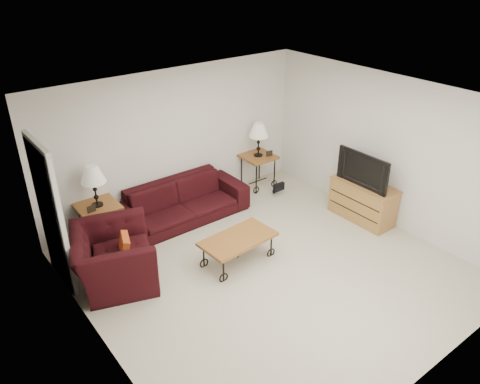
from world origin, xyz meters
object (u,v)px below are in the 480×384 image
at_px(tv_stand, 363,201).
at_px(lamp_left, 94,186).
at_px(sofa, 182,202).
at_px(side_table_left, 101,224).
at_px(television, 366,169).
at_px(armchair, 114,257).
at_px(lamp_right, 259,140).
at_px(coffee_table, 238,249).
at_px(side_table_right, 258,171).
at_px(backpack, 274,183).

bearing_deg(tv_stand, lamp_left, 151.88).
distance_m(sofa, side_table_left, 1.40).
bearing_deg(television, armchair, -103.86).
height_order(sofa, lamp_right, lamp_right).
distance_m(lamp_right, tv_stand, 2.25).
bearing_deg(armchair, coffee_table, -93.96).
bearing_deg(sofa, lamp_right, 5.57).
bearing_deg(sofa, lamp_left, 172.60).
relative_size(lamp_left, armchair, 0.55).
bearing_deg(side_table_right, coffee_table, -136.37).
relative_size(side_table_right, television, 0.65).
xyz_separation_m(side_table_right, lamp_left, (-3.23, -0.00, 0.67)).
distance_m(side_table_left, side_table_right, 3.23).
xyz_separation_m(lamp_right, coffee_table, (-1.83, -1.75, -0.77)).
height_order(lamp_right, coffee_table, lamp_right).
distance_m(side_table_left, tv_stand, 4.37).
bearing_deg(coffee_table, television, -7.31).
height_order(lamp_right, tv_stand, lamp_right).
xyz_separation_m(side_table_left, coffee_table, (1.40, -1.75, -0.13)).
relative_size(lamp_right, coffee_table, 0.59).
height_order(sofa, coffee_table, sofa).
bearing_deg(coffee_table, sofa, 90.44).
height_order(side_table_left, coffee_table, side_table_left).
relative_size(sofa, backpack, 4.90).
relative_size(tv_stand, backpack, 2.39).
bearing_deg(side_table_left, sofa, -7.40).
xyz_separation_m(sofa, lamp_left, (-1.39, 0.18, 0.67)).
distance_m(lamp_right, coffee_table, 2.65).
xyz_separation_m(side_table_left, backpack, (3.27, -0.45, -0.10)).
height_order(side_table_left, backpack, side_table_left).
distance_m(sofa, television, 3.15).
bearing_deg(side_table_right, side_table_left, -180.00).
distance_m(armchair, television, 4.25).
distance_m(lamp_right, armchair, 3.68).
xyz_separation_m(lamp_left, tv_stand, (3.86, -2.06, -0.67)).
relative_size(side_table_left, side_table_right, 1.02).
xyz_separation_m(lamp_left, television, (3.84, -2.06, -0.04)).
distance_m(side_table_left, backpack, 3.30).
xyz_separation_m(armchair, television, (4.08, -1.01, 0.57)).
relative_size(side_table_left, lamp_right, 1.02).
bearing_deg(television, backpack, -160.72).
distance_m(side_table_right, lamp_right, 0.66).
relative_size(sofa, side_table_right, 3.51).
xyz_separation_m(coffee_table, armchair, (-1.65, 0.69, 0.19)).
height_order(side_table_right, lamp_left, lamp_left).
relative_size(side_table_left, backpack, 1.42).
relative_size(side_table_left, tv_stand, 0.60).
distance_m(lamp_left, backpack, 3.39).
bearing_deg(coffee_table, armchair, 157.10).
bearing_deg(side_table_left, armchair, -103.18).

